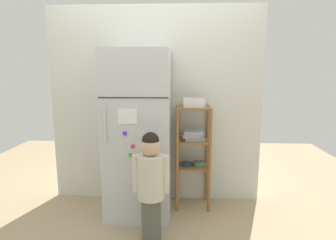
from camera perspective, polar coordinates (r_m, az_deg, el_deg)
The scene contains 6 objects.
ground_plane at distance 3.24m, azimuth -2.94°, elevation -17.91°, with size 6.00×6.00×0.00m, color tan.
kitchen_wall_back at distance 3.25m, azimuth -2.50°, elevation 2.82°, with size 2.40×0.03×2.22m, color silver.
refrigerator at distance 2.97m, azimuth -5.86°, elevation -2.82°, with size 0.65×0.68×1.72m.
child_standing at distance 2.51m, azimuth -3.45°, elevation -11.24°, with size 0.32×0.24×1.00m.
pantry_shelf_unit at distance 3.14m, azimuth 5.06°, elevation -5.26°, with size 0.38×0.32×1.13m.
fruit_bin at distance 3.05m, azimuth 5.34°, elevation 3.45°, with size 0.22×0.15×0.10m.
Camera 1 is at (0.28, -2.84, 1.52)m, focal length 30.36 mm.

